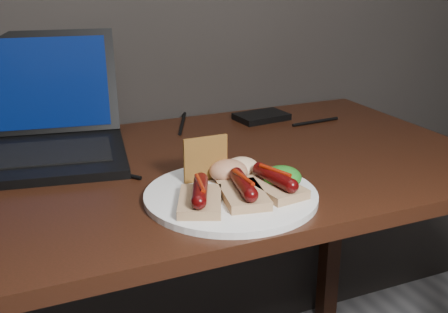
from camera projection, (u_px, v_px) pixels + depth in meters
desk at (160, 210)px, 1.16m from camera, size 1.40×0.70×0.75m
laptop at (27, 132)px, 1.21m from camera, size 0.46×0.44×0.25m
hard_drive at (261, 117)px, 1.48m from camera, size 0.14×0.10×0.02m
desk_cables at (130, 147)px, 1.25m from camera, size 1.07×0.44×0.01m
plate at (231, 196)px, 0.99m from camera, size 0.40×0.40×0.01m
bread_sausage_left at (200, 197)px, 0.93m from camera, size 0.11×0.13×0.04m
bread_sausage_center at (243, 190)px, 0.96m from camera, size 0.09×0.13×0.04m
bread_sausage_right at (275, 183)px, 0.99m from camera, size 0.08×0.12×0.04m
crispbread at (206, 159)px, 1.03m from camera, size 0.08×0.01×0.08m
salad_greens at (282, 177)px, 1.01m from camera, size 0.07×0.07×0.04m
salsa_mound at (228, 171)px, 1.04m from camera, size 0.07×0.07×0.04m
coleslaw_mound at (242, 167)px, 1.06m from camera, size 0.06×0.06×0.04m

